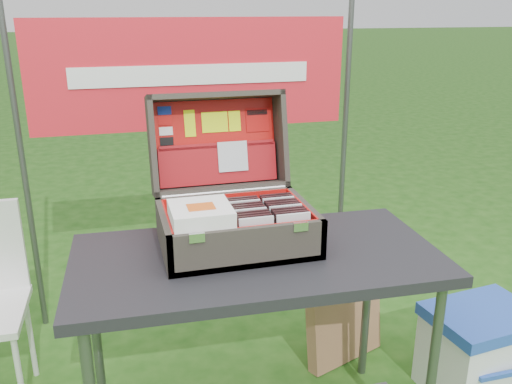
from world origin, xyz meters
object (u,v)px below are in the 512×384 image
object	(u,v)px
suitcase	(232,175)
cardboard_box	(344,317)
cooler	(479,351)
table	(257,351)

from	to	relation	value
suitcase	cardboard_box	bearing A→B (deg)	23.22
cooler	cardboard_box	world-z (taller)	cardboard_box
table	cooler	distance (m)	1.03
suitcase	cardboard_box	world-z (taller)	suitcase
table	cardboard_box	size ratio (longest dim) A/B	2.90
suitcase	cooler	size ratio (longest dim) A/B	1.20
table	cooler	size ratio (longest dim) A/B	2.84
table	cooler	world-z (taller)	table
table	suitcase	world-z (taller)	suitcase
cooler	table	bearing A→B (deg)	174.85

